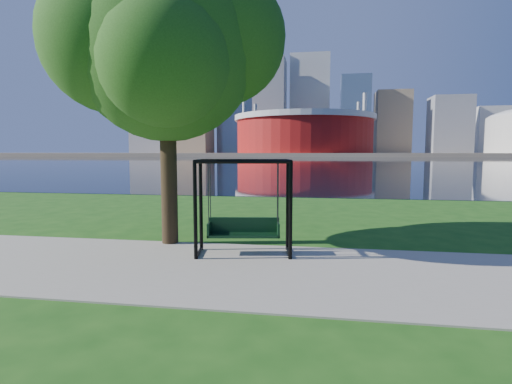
# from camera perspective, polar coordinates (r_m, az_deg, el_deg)

# --- Properties ---
(ground) EXTENTS (900.00, 900.00, 0.00)m
(ground) POSITION_cam_1_polar(r_m,az_deg,el_deg) (8.14, 1.62, -10.27)
(ground) COLOR #1E5114
(ground) RESTS_ON ground
(path) EXTENTS (120.00, 4.00, 0.03)m
(path) POSITION_cam_1_polar(r_m,az_deg,el_deg) (7.66, 1.10, -11.18)
(path) COLOR #9E937F
(path) RESTS_ON ground
(river) EXTENTS (900.00, 180.00, 0.02)m
(river) POSITION_cam_1_polar(r_m,az_deg,el_deg) (109.78, 8.91, 4.42)
(river) COLOR black
(river) RESTS_ON ground
(far_bank) EXTENTS (900.00, 228.00, 2.00)m
(far_bank) POSITION_cam_1_polar(r_m,az_deg,el_deg) (313.76, 9.28, 5.35)
(far_bank) COLOR #937F60
(far_bank) RESTS_ON ground
(stadium) EXTENTS (83.00, 83.00, 32.00)m
(stadium) POSITION_cam_1_polar(r_m,az_deg,el_deg) (243.30, 6.89, 8.44)
(stadium) COLOR maroon
(stadium) RESTS_ON far_bank
(skyline) EXTENTS (392.00, 66.00, 96.50)m
(skyline) POSITION_cam_1_polar(r_m,az_deg,el_deg) (328.92, 8.63, 11.46)
(skyline) COLOR gray
(skyline) RESTS_ON far_bank
(swing) EXTENTS (2.15, 1.19, 2.09)m
(swing) POSITION_cam_1_polar(r_m,az_deg,el_deg) (8.63, -1.78, -2.49)
(swing) COLOR black
(swing) RESTS_ON ground
(park_tree) EXTENTS (5.51, 4.98, 6.85)m
(park_tree) POSITION_cam_1_polar(r_m,az_deg,el_deg) (10.24, -12.87, 19.79)
(park_tree) COLOR black
(park_tree) RESTS_ON ground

